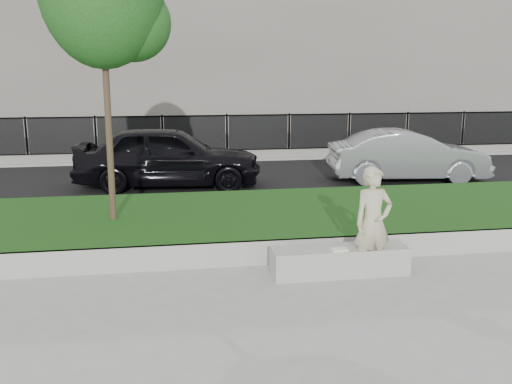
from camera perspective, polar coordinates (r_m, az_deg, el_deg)
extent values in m
plane|color=gray|center=(8.19, -4.28, -9.94)|extent=(90.00, 90.00, 0.00)
cube|color=#0F330C|center=(10.97, -5.75, -3.16)|extent=(34.00, 4.00, 0.40)
cube|color=gray|center=(9.09, -4.91, -6.35)|extent=(34.00, 0.08, 0.40)
cube|color=black|center=(16.37, -7.04, 1.21)|extent=(34.00, 7.00, 0.04)
cube|color=gray|center=(20.80, -7.61, 3.59)|extent=(34.00, 3.00, 0.12)
cube|color=slate|center=(19.78, -7.52, 3.70)|extent=(32.00, 0.30, 0.24)
cube|color=black|center=(19.70, -7.57, 5.51)|extent=(32.00, 0.04, 1.50)
cube|color=black|center=(19.64, -7.62, 7.54)|extent=(32.00, 0.05, 0.05)
cube|color=black|center=(19.76, -7.53, 4.07)|extent=(32.00, 0.05, 0.05)
cube|color=#69635C|center=(27.65, -8.44, 15.89)|extent=(34.00, 10.00, 10.00)
cube|color=gray|center=(8.87, 8.36, -6.82)|extent=(2.09, 0.52, 0.43)
imported|color=#BAB28F|center=(8.69, 11.62, -3.01)|extent=(0.67, 0.49, 1.68)
cube|color=white|center=(8.65, 8.32, -5.71)|extent=(0.25, 0.18, 0.03)
cylinder|color=#38281C|center=(10.46, -14.73, 10.32)|extent=(0.12, 0.12, 4.84)
sphere|color=#1D4416|center=(10.65, -12.26, 16.20)|extent=(1.35, 1.35, 1.35)
imported|color=black|center=(15.21, -8.76, 3.56)|extent=(5.00, 2.40, 1.65)
imported|color=gray|center=(16.43, 14.93, 3.52)|extent=(4.47, 2.02, 1.42)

